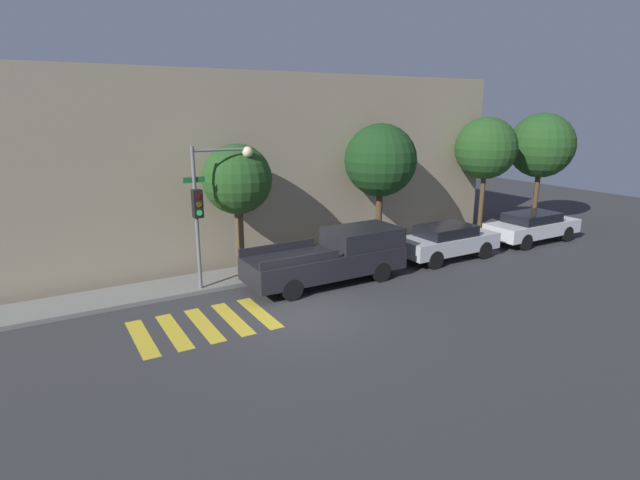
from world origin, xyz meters
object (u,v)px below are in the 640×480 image
at_px(sedan_middle, 532,226).
at_px(tree_midblock, 381,161).
at_px(pickup_truck, 334,256).
at_px(tree_near_corner, 237,180).
at_px(sedan_near_corner, 447,241).
at_px(traffic_light_pole, 210,195).
at_px(tree_far_end, 486,149).
at_px(tree_behind_truck, 541,146).

distance_m(sedan_middle, tree_midblock, 8.11).
bearing_deg(sedan_middle, pickup_truck, -180.00).
distance_m(pickup_truck, tree_near_corner, 4.35).
bearing_deg(sedan_near_corner, traffic_light_pole, 172.32).
height_order(tree_midblock, tree_far_end, tree_far_end).
xyz_separation_m(traffic_light_pole, tree_far_end, (13.80, 0.98, 0.88)).
relative_size(traffic_light_pole, sedan_near_corner, 1.11).
distance_m(traffic_light_pole, pickup_truck, 4.81).
bearing_deg(pickup_truck, tree_far_end, 12.89).
bearing_deg(traffic_light_pole, tree_near_corner, 36.14).
height_order(pickup_truck, sedan_near_corner, pickup_truck).
relative_size(pickup_truck, sedan_middle, 1.22).
distance_m(sedan_near_corner, tree_behind_truck, 9.39).
xyz_separation_m(pickup_truck, tree_near_corner, (-2.66, 2.24, 2.62)).
bearing_deg(tree_behind_truck, tree_midblock, -180.00).
distance_m(tree_near_corner, tree_midblock, 6.28).
xyz_separation_m(sedan_near_corner, sedan_middle, (5.34, 0.00, -0.01)).
xyz_separation_m(sedan_near_corner, tree_midblock, (-1.79, 2.24, 3.14)).
relative_size(sedan_middle, tree_near_corner, 0.97).
bearing_deg(tree_behind_truck, sedan_near_corner, -165.15).
height_order(tree_far_end, tree_behind_truck, tree_behind_truck).
bearing_deg(pickup_truck, sedan_middle, 0.00).
bearing_deg(traffic_light_pole, tree_midblock, 7.31).
distance_m(traffic_light_pole, tree_near_corner, 1.67).
bearing_deg(sedan_near_corner, tree_behind_truck, 14.85).
relative_size(traffic_light_pole, sedan_middle, 1.03).
relative_size(sedan_near_corner, tree_behind_truck, 0.75).
bearing_deg(pickup_truck, tree_midblock, 31.82).
relative_size(sedan_middle, tree_far_end, 0.83).
xyz_separation_m(sedan_middle, tree_behind_truck, (3.12, 2.24, 3.40)).
relative_size(traffic_light_pole, tree_midblock, 0.89).
distance_m(tree_midblock, tree_far_end, 6.19).
bearing_deg(tree_midblock, sedan_middle, -17.46).
height_order(tree_midblock, tree_behind_truck, tree_behind_truck).
height_order(traffic_light_pole, pickup_truck, traffic_light_pole).
distance_m(traffic_light_pole, sedan_middle, 15.01).
distance_m(sedan_middle, tree_near_corner, 13.87).
bearing_deg(sedan_near_corner, tree_far_end, 27.01).
bearing_deg(tree_far_end, sedan_middle, -67.15).
bearing_deg(tree_near_corner, sedan_middle, -9.50).
bearing_deg(tree_midblock, traffic_light_pole, -172.69).
bearing_deg(sedan_middle, tree_near_corner, 170.50).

